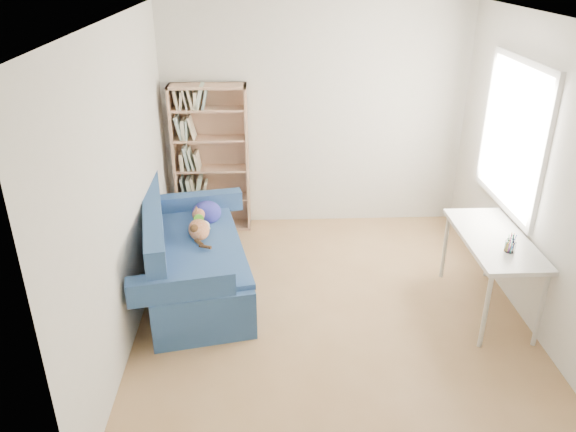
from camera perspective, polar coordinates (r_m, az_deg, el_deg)
The scene contains 6 objects.
ground at distance 5.34m, azimuth 4.33°, elevation -9.62°, with size 4.00×4.00×0.00m, color #9B7246.
room_shell at distance 4.65m, azimuth 6.17°, elevation 7.43°, with size 3.54×4.04×2.62m.
sofa at distance 5.56m, azimuth -9.89°, elevation -4.24°, with size 1.23×2.03×0.92m.
bookshelf at distance 6.62m, azimuth -7.76°, elevation 5.19°, with size 0.86×0.27×1.73m.
desk at distance 5.35m, azimuth 20.17°, elevation -2.71°, with size 0.57×1.23×0.75m.
pen_cup at distance 5.09m, azimuth 21.66°, elevation -2.74°, with size 0.09×0.09×0.17m.
Camera 1 is at (-0.58, -4.34, 3.06)m, focal length 35.00 mm.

